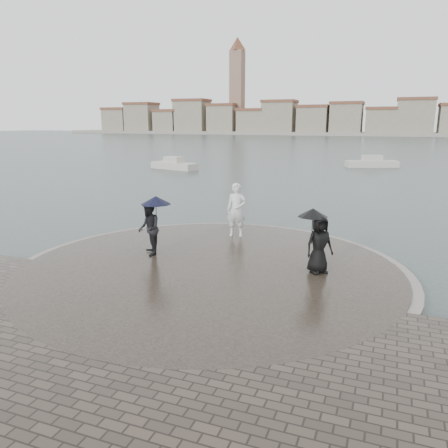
% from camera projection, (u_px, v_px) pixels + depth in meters
% --- Properties ---
extents(ground, '(400.00, 400.00, 0.00)m').
position_uv_depth(ground, '(154.00, 323.00, 10.73)').
color(ground, '#2B3835').
rests_on(ground, ground).
extents(kerb_ring, '(12.50, 12.50, 0.32)m').
position_uv_depth(kerb_ring, '(209.00, 272.00, 13.87)').
color(kerb_ring, gray).
rests_on(kerb_ring, ground).
extents(quay_tip, '(11.90, 11.90, 0.36)m').
position_uv_depth(quay_tip, '(209.00, 271.00, 13.87)').
color(quay_tip, '#2D261E').
rests_on(quay_tip, ground).
extents(statue, '(0.88, 0.68, 2.12)m').
position_uv_depth(statue, '(236.00, 210.00, 17.28)').
color(statue, white).
rests_on(statue, quay_tip).
extents(visitor_left, '(1.31, 1.18, 2.04)m').
position_uv_depth(visitor_left, '(150.00, 223.00, 14.79)').
color(visitor_left, black).
rests_on(visitor_left, quay_tip).
extents(visitor_right, '(1.22, 1.04, 1.95)m').
position_uv_depth(visitor_right, '(318.00, 238.00, 13.05)').
color(visitor_right, black).
rests_on(visitor_right, quay_tip).
extents(far_skyline, '(260.00, 20.00, 37.00)m').
position_uv_depth(far_skyline, '(363.00, 120.00, 157.66)').
color(far_skyline, gray).
rests_on(far_skyline, ground).
extents(boats, '(24.91, 13.05, 1.50)m').
position_uv_depth(boats, '(275.00, 165.00, 46.61)').
color(boats, '#BDB6AA').
rests_on(boats, ground).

